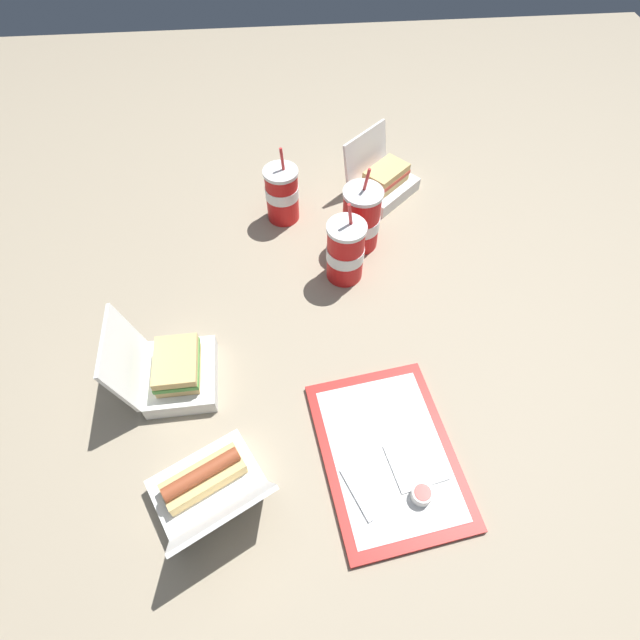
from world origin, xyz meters
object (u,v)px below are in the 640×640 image
object	(u,v)px
plastic_fork	(356,494)
clamshell_sandwich_left	(174,371)
ketchup_cup	(422,494)
clamshell_hotdog_back	(208,486)
clamshell_sandwich_right	(383,181)
soda_cup_left	(361,219)
food_tray	(388,454)
soda_cup_back	(345,252)
soda_cup_center	(282,194)

from	to	relation	value
plastic_fork	clamshell_sandwich_left	xyz separation A→B (m)	(0.29, 0.36, 0.03)
clamshell_sandwich_left	ketchup_cup	bearing A→B (deg)	-121.97
clamshell_hotdog_back	clamshell_sandwich_left	world-z (taller)	clamshell_sandwich_left
plastic_fork	clamshell_hotdog_back	bearing A→B (deg)	60.90
clamshell_sandwich_right	soda_cup_left	size ratio (longest dim) A/B	1.00
food_tray	plastic_fork	size ratio (longest dim) A/B	3.68
clamshell_hotdog_back	clamshell_sandwich_left	distance (m)	0.27
clamshell_hotdog_back	clamshell_sandwich_right	xyz separation A→B (m)	(0.85, -0.47, 0.00)
soda_cup_back	clamshell_sandwich_left	bearing A→B (deg)	125.10
clamshell_sandwich_right	soda_cup_back	world-z (taller)	soda_cup_back
soda_cup_left	soda_cup_back	distance (m)	0.12
clamshell_sandwich_left	soda_cup_center	xyz separation A→B (m)	(0.52, -0.26, 0.04)
food_tray	soda_cup_center	bearing A→B (deg)	13.81
clamshell_sandwich_right	soda_cup_left	distance (m)	0.23
plastic_fork	soda_cup_left	distance (m)	0.69
food_tray	soda_cup_center	distance (m)	0.75
soda_cup_back	soda_cup_center	bearing A→B (deg)	32.08
ketchup_cup	soda_cup_back	bearing A→B (deg)	7.64
soda_cup_center	clamshell_sandwich_right	bearing A→B (deg)	-74.92
plastic_fork	soda_cup_center	distance (m)	0.81
clamshell_sandwich_left	soda_cup_left	world-z (taller)	soda_cup_left
clamshell_sandwich_right	clamshell_sandwich_left	world-z (taller)	clamshell_sandwich_left
soda_cup_back	soda_cup_left	bearing A→B (deg)	-25.95
plastic_fork	soda_cup_left	xyz separation A→B (m)	(0.68, -0.10, 0.07)
soda_cup_back	plastic_fork	bearing A→B (deg)	175.68
clamshell_sandwich_left	soda_cup_back	world-z (taller)	soda_cup_back
food_tray	clamshell_sandwich_right	distance (m)	0.81
clamshell_sandwich_left	plastic_fork	bearing A→B (deg)	-128.55
clamshell_sandwich_right	plastic_fork	bearing A→B (deg)	167.78
clamshell_sandwich_left	soda_cup_center	bearing A→B (deg)	-26.35
ketchup_cup	clamshell_sandwich_right	size ratio (longest dim) A/B	0.17
soda_cup_center	soda_cup_back	bearing A→B (deg)	-147.92
soda_cup_center	soda_cup_left	world-z (taller)	soda_cup_left
ketchup_cup	clamshell_hotdog_back	world-z (taller)	clamshell_hotdog_back
food_tray	clamshell_hotdog_back	size ratio (longest dim) A/B	1.56
clamshell_sandwich_left	soda_cup_left	distance (m)	0.60
soda_cup_left	clamshell_hotdog_back	bearing A→B (deg)	150.09
ketchup_cup	clamshell_sandwich_left	bearing A→B (deg)	58.03
food_tray	soda_cup_center	size ratio (longest dim) A/B	1.85
clamshell_sandwich_right	soda_cup_center	xyz separation A→B (m)	(-0.08, 0.29, 0.04)
clamshell_sandwich_left	soda_cup_back	bearing A→B (deg)	-54.90
plastic_fork	clamshell_sandwich_right	bearing A→B (deg)	-34.81
food_tray	soda_cup_back	bearing A→B (deg)	3.69
plastic_fork	soda_cup_center	bearing A→B (deg)	-15.24
clamshell_sandwich_right	clamshell_sandwich_left	size ratio (longest dim) A/B	1.19
plastic_fork	clamshell_sandwich_left	bearing A→B (deg)	28.86
plastic_fork	clamshell_sandwich_right	distance (m)	0.90
soda_cup_left	soda_cup_back	xyz separation A→B (m)	(-0.11, 0.05, -0.00)
food_tray	clamshell_sandwich_right	world-z (taller)	clamshell_sandwich_right
soda_cup_left	clamshell_sandwich_right	bearing A→B (deg)	-24.94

